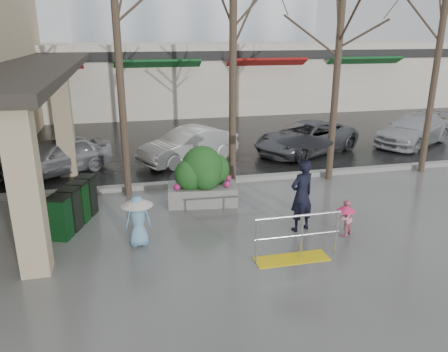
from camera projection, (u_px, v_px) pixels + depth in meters
name	position (u px, v px, depth m)	size (l,w,h in m)	color
ground	(220.00, 241.00, 10.16)	(120.00, 120.00, 0.00)	#51514F
street_asphalt	(151.00, 101.00, 30.50)	(120.00, 36.00, 0.01)	black
curb	(192.00, 183.00, 13.84)	(120.00, 0.30, 0.15)	gray
canopy_slab	(37.00, 62.00, 15.38)	(2.80, 18.00, 0.25)	#2D2823
pillar_front	(26.00, 191.00, 8.31)	(0.55, 0.55, 3.50)	tan
pillar_back	(64.00, 124.00, 14.31)	(0.55, 0.55, 3.50)	tan
storefront_row	(187.00, 77.00, 26.57)	(34.00, 6.74, 4.00)	beige
handrail	(295.00, 243.00, 9.23)	(1.90, 0.50, 1.03)	yellow
tree_west	(115.00, 14.00, 11.46)	(3.20, 3.20, 6.80)	#382B21
tree_midwest	(233.00, 9.00, 12.11)	(3.20, 3.20, 7.00)	#382B21
tree_mideast	(341.00, 24.00, 12.94)	(3.20, 3.20, 6.50)	#382B21
tree_east	(445.00, 6.00, 13.54)	(3.20, 3.20, 7.20)	#382B21
woman	(303.00, 174.00, 10.29)	(1.31, 1.31, 2.45)	black
child_pink	(345.00, 216.00, 10.30)	(0.54, 0.51, 0.89)	pink
child_blue	(138.00, 216.00, 9.75)	(0.72, 0.72, 1.20)	#6797B8
planter	(203.00, 176.00, 12.17)	(2.01, 1.20, 1.66)	slate
news_boxes	(75.00, 205.00, 10.81)	(1.05, 1.94, 1.07)	#0B3414
car_a	(57.00, 156.00, 14.78)	(1.49, 3.70, 1.26)	#A4A5A9
car_b	(189.00, 145.00, 16.17)	(1.33, 3.82, 1.26)	silver
car_c	(306.00, 137.00, 17.37)	(2.09, 4.53, 1.26)	#54565B
car_d	(414.00, 130.00, 18.72)	(1.77, 4.34, 1.26)	#B9B9BE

